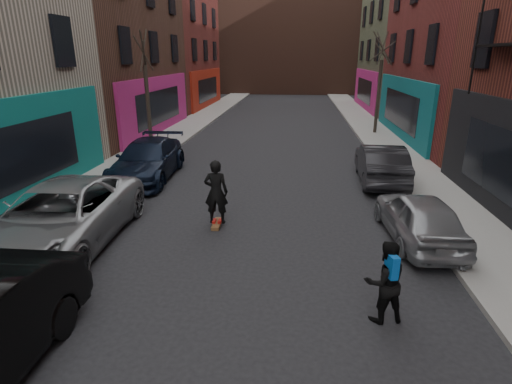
% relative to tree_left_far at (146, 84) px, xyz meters
% --- Properties ---
extents(sidewalk_left, '(2.50, 84.00, 0.13)m').
position_rel_tree_left_far_xyz_m(sidewalk_left, '(-0.05, 12.00, -3.31)').
color(sidewalk_left, gray).
rests_on(sidewalk_left, ground).
extents(sidewalk_right, '(2.50, 84.00, 0.13)m').
position_rel_tree_left_far_xyz_m(sidewalk_right, '(12.45, 12.00, -3.31)').
color(sidewalk_right, gray).
rests_on(sidewalk_right, ground).
extents(building_far, '(40.00, 10.00, 14.00)m').
position_rel_tree_left_far_xyz_m(building_far, '(6.20, 38.00, 3.62)').
color(building_far, '#47281E').
rests_on(building_far, ground).
extents(tree_left_far, '(2.00, 2.00, 6.50)m').
position_rel_tree_left_far_xyz_m(tree_left_far, '(0.00, 0.00, 0.00)').
color(tree_left_far, black).
rests_on(tree_left_far, sidewalk_left).
extents(tree_right_far, '(2.00, 2.00, 6.80)m').
position_rel_tree_left_far_xyz_m(tree_right_far, '(12.40, 6.00, 0.15)').
color(tree_right_far, black).
rests_on(tree_right_far, sidewalk_right).
extents(parked_left_far, '(2.95, 5.93, 1.62)m').
position_rel_tree_left_far_xyz_m(parked_left_far, '(1.60, -10.92, -2.57)').
color(parked_left_far, gray).
rests_on(parked_left_far, ground).
extents(parked_left_end, '(2.40, 5.33, 1.52)m').
position_rel_tree_left_far_xyz_m(parked_left_end, '(1.60, -4.77, -2.62)').
color(parked_left_end, black).
rests_on(parked_left_end, ground).
extents(parked_right_far, '(1.78, 3.99, 1.33)m').
position_rel_tree_left_far_xyz_m(parked_right_far, '(10.80, -9.60, -2.71)').
color(parked_right_far, gray).
rests_on(parked_right_far, ground).
extents(parked_right_end, '(1.75, 4.57, 1.49)m').
position_rel_tree_left_far_xyz_m(parked_right_end, '(10.80, -4.28, -2.64)').
color(parked_right_end, black).
rests_on(parked_right_end, ground).
extents(skateboard, '(0.24, 0.81, 0.10)m').
position_rel_tree_left_far_xyz_m(skateboard, '(5.29, -9.21, -3.33)').
color(skateboard, brown).
rests_on(skateboard, ground).
extents(skateboarder, '(0.69, 0.46, 1.87)m').
position_rel_tree_left_far_xyz_m(skateboarder, '(5.29, -9.21, -2.35)').
color(skateboarder, black).
rests_on(skateboarder, skateboard).
extents(pedestrian, '(0.91, 0.79, 1.60)m').
position_rel_tree_left_far_xyz_m(pedestrian, '(9.20, -13.21, -2.57)').
color(pedestrian, black).
rests_on(pedestrian, ground).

